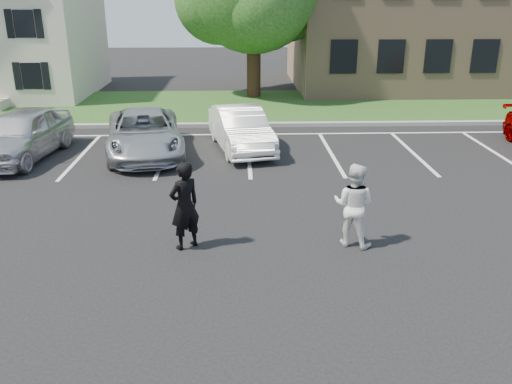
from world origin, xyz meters
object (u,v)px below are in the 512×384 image
at_px(office_building, 492,10).
at_px(man_black_suit, 185,206).
at_px(car_white_sedan, 241,129).
at_px(car_silver_minivan, 144,133).
at_px(car_silver_west, 22,134).
at_px(man_white_shirt, 354,205).

xyz_separation_m(office_building, man_black_suit, (-15.50, -20.99, -3.20)).
relative_size(man_black_suit, car_white_sedan, 0.44).
distance_m(office_building, car_silver_minivan, 22.54).
relative_size(man_black_suit, car_silver_minivan, 0.37).
distance_m(car_silver_west, car_silver_minivan, 3.92).
bearing_deg(car_silver_minivan, car_white_sedan, -2.65).
bearing_deg(man_white_shirt, car_white_sedan, -45.23).
bearing_deg(office_building, man_black_suit, -126.44).
xyz_separation_m(car_silver_minivan, car_white_sedan, (3.23, 0.43, 0.00)).
bearing_deg(office_building, car_silver_west, -146.51).
bearing_deg(car_white_sedan, office_building, 30.97).
height_order(car_silver_west, car_white_sedan, car_silver_west).
bearing_deg(office_building, car_white_sedan, -136.80).
height_order(man_black_suit, car_silver_minivan, man_black_suit).
bearing_deg(man_white_shirt, office_building, -91.90).
bearing_deg(car_silver_west, car_white_sedan, 13.55).
bearing_deg(car_white_sedan, man_white_shirt, -85.20).
height_order(man_black_suit, man_white_shirt, man_black_suit).
xyz_separation_m(man_black_suit, man_white_shirt, (3.57, 0.03, -0.04)).
bearing_deg(man_white_shirt, man_black_suit, 28.19).
distance_m(man_white_shirt, car_silver_west, 11.66).
relative_size(office_building, man_black_suit, 11.67).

